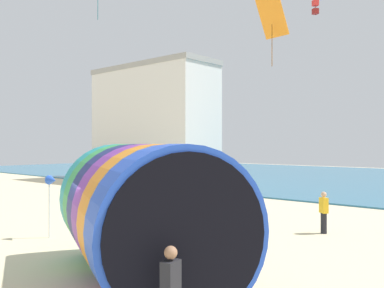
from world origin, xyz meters
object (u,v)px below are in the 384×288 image
(kite_red_box, at_px, (315,7))
(bystander_near_water, at_px, (324,212))
(kite_orange_diamond, at_px, (272,17))
(beach_flag, at_px, (52,183))
(giant_inflatable_tube, at_px, (141,212))

(kite_red_box, height_order, bystander_near_water, kite_red_box)
(kite_red_box, distance_m, bystander_near_water, 14.14)
(kite_orange_diamond, bearing_deg, bystander_near_water, 23.71)
(kite_orange_diamond, distance_m, bystander_near_water, 8.17)
(kite_orange_diamond, bearing_deg, beach_flag, -128.25)
(kite_orange_diamond, xyz_separation_m, beach_flag, (-5.37, -6.81, -6.67))
(bystander_near_water, bearing_deg, kite_orange_diamond, -156.29)
(giant_inflatable_tube, xyz_separation_m, bystander_near_water, (1.02, 8.71, -0.92))
(kite_orange_diamond, height_order, beach_flag, kite_orange_diamond)
(kite_red_box, xyz_separation_m, bystander_near_water, (4.13, -7.96, -10.93))
(kite_red_box, relative_size, beach_flag, 0.37)
(giant_inflatable_tube, distance_m, kite_orange_diamond, 10.58)
(kite_red_box, bearing_deg, kite_orange_diamond, -75.46)
(kite_red_box, bearing_deg, bystander_near_water, -62.55)
(giant_inflatable_tube, xyz_separation_m, kite_red_box, (-3.12, 16.67, 10.00))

